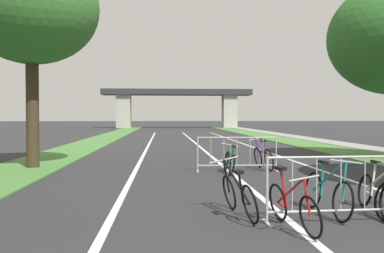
{
  "coord_description": "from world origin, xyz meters",
  "views": [
    {
      "loc": [
        -2.01,
        -1.55,
        1.67
      ],
      "look_at": [
        -0.03,
        26.87,
        0.98
      ],
      "focal_mm": 38.72,
      "sensor_mm": 36.0,
      "label": 1
    }
  ],
  "objects_px": {
    "bicycle_purple_3": "(263,158)",
    "tree_left_oak_mid": "(32,8)",
    "bicycle_green_0": "(229,162)",
    "bicycle_black_7": "(238,195)",
    "bicycle_teal_5": "(327,192)",
    "crowd_barrier_second": "(237,154)",
    "bicycle_red_4": "(292,205)",
    "bicycle_white_2": "(376,193)",
    "crowd_barrier_nearest": "(341,189)"
  },
  "relations": [
    {
      "from": "bicycle_white_2",
      "to": "bicycle_purple_3",
      "type": "height_order",
      "value": "bicycle_purple_3"
    },
    {
      "from": "crowd_barrier_second",
      "to": "bicycle_green_0",
      "type": "height_order",
      "value": "crowd_barrier_second"
    },
    {
      "from": "bicycle_red_4",
      "to": "bicycle_teal_5",
      "type": "xyz_separation_m",
      "value": [
        0.88,
        0.86,
        0.02
      ]
    },
    {
      "from": "bicycle_red_4",
      "to": "bicycle_green_0",
      "type": "bearing_deg",
      "value": -99.7
    },
    {
      "from": "bicycle_purple_3",
      "to": "bicycle_teal_5",
      "type": "bearing_deg",
      "value": -100.27
    },
    {
      "from": "crowd_barrier_second",
      "to": "bicycle_teal_5",
      "type": "xyz_separation_m",
      "value": [
        0.54,
        -5.6,
        -0.14
      ]
    },
    {
      "from": "bicycle_green_0",
      "to": "bicycle_white_2",
      "type": "bearing_deg",
      "value": -71.14
    },
    {
      "from": "crowd_barrier_second",
      "to": "bicycle_red_4",
      "type": "relative_size",
      "value": 1.53
    },
    {
      "from": "bicycle_white_2",
      "to": "bicycle_black_7",
      "type": "xyz_separation_m",
      "value": [
        -2.44,
        -0.12,
        0.01
      ]
    },
    {
      "from": "crowd_barrier_nearest",
      "to": "bicycle_purple_3",
      "type": "bearing_deg",
      "value": 87.01
    },
    {
      "from": "bicycle_teal_5",
      "to": "bicycle_black_7",
      "type": "relative_size",
      "value": 1.05
    },
    {
      "from": "crowd_barrier_second",
      "to": "bicycle_green_0",
      "type": "bearing_deg",
      "value": -123.92
    },
    {
      "from": "crowd_barrier_second",
      "to": "bicycle_purple_3",
      "type": "relative_size",
      "value": 1.5
    },
    {
      "from": "crowd_barrier_second",
      "to": "bicycle_teal_5",
      "type": "relative_size",
      "value": 1.41
    },
    {
      "from": "tree_left_oak_mid",
      "to": "bicycle_teal_5",
      "type": "xyz_separation_m",
      "value": [
        6.95,
        -6.68,
        -4.73
      ]
    },
    {
      "from": "crowd_barrier_nearest",
      "to": "bicycle_red_4",
      "type": "distance_m",
      "value": 0.98
    },
    {
      "from": "tree_left_oak_mid",
      "to": "crowd_barrier_nearest",
      "type": "bearing_deg",
      "value": -45.86
    },
    {
      "from": "crowd_barrier_second",
      "to": "bicycle_black_7",
      "type": "bearing_deg",
      "value": -99.96
    },
    {
      "from": "bicycle_black_7",
      "to": "bicycle_red_4",
      "type": "bearing_deg",
      "value": -59.72
    },
    {
      "from": "tree_left_oak_mid",
      "to": "bicycle_white_2",
      "type": "height_order",
      "value": "tree_left_oak_mid"
    },
    {
      "from": "bicycle_red_4",
      "to": "bicycle_black_7",
      "type": "bearing_deg",
      "value": -60.4
    },
    {
      "from": "bicycle_purple_3",
      "to": "bicycle_black_7",
      "type": "height_order",
      "value": "bicycle_purple_3"
    },
    {
      "from": "bicycle_green_0",
      "to": "bicycle_black_7",
      "type": "distance_m",
      "value": 5.24
    },
    {
      "from": "crowd_barrier_nearest",
      "to": "bicycle_green_0",
      "type": "distance_m",
      "value": 5.71
    },
    {
      "from": "crowd_barrier_second",
      "to": "tree_left_oak_mid",
      "type": "bearing_deg",
      "value": 170.44
    },
    {
      "from": "bicycle_green_0",
      "to": "bicycle_white_2",
      "type": "distance_m",
      "value": 5.37
    },
    {
      "from": "crowd_barrier_second",
      "to": "bicycle_green_0",
      "type": "xyz_separation_m",
      "value": [
        -0.31,
        -0.46,
        -0.18
      ]
    },
    {
      "from": "tree_left_oak_mid",
      "to": "bicycle_black_7",
      "type": "bearing_deg",
      "value": -51.2
    },
    {
      "from": "tree_left_oak_mid",
      "to": "bicycle_black_7",
      "type": "xyz_separation_m",
      "value": [
        5.41,
        -6.73,
        -4.75
      ]
    },
    {
      "from": "bicycle_teal_5",
      "to": "bicycle_black_7",
      "type": "bearing_deg",
      "value": -2.23
    },
    {
      "from": "bicycle_purple_3",
      "to": "bicycle_teal_5",
      "type": "xyz_separation_m",
      "value": [
        -0.36,
        -5.98,
        0.0
      ]
    },
    {
      "from": "crowd_barrier_second",
      "to": "bicycle_green_0",
      "type": "relative_size",
      "value": 1.53
    },
    {
      "from": "bicycle_red_4",
      "to": "bicycle_purple_3",
      "type": "bearing_deg",
      "value": -109.7
    },
    {
      "from": "bicycle_green_0",
      "to": "bicycle_white_2",
      "type": "relative_size",
      "value": 1.01
    },
    {
      "from": "bicycle_black_7",
      "to": "bicycle_teal_5",
      "type": "bearing_deg",
      "value": -7.04
    },
    {
      "from": "crowd_barrier_second",
      "to": "bicycle_purple_3",
      "type": "distance_m",
      "value": 0.99
    },
    {
      "from": "bicycle_red_4",
      "to": "bicycle_white_2",
      "type": "bearing_deg",
      "value": -161.9
    },
    {
      "from": "bicycle_purple_3",
      "to": "bicycle_red_4",
      "type": "distance_m",
      "value": 6.95
    },
    {
      "from": "tree_left_oak_mid",
      "to": "crowd_barrier_second",
      "type": "height_order",
      "value": "tree_left_oak_mid"
    },
    {
      "from": "bicycle_purple_3",
      "to": "bicycle_red_4",
      "type": "height_order",
      "value": "bicycle_purple_3"
    },
    {
      "from": "tree_left_oak_mid",
      "to": "bicycle_purple_3",
      "type": "xyz_separation_m",
      "value": [
        7.3,
        -0.7,
        -4.73
      ]
    },
    {
      "from": "crowd_barrier_nearest",
      "to": "bicycle_green_0",
      "type": "bearing_deg",
      "value": 98.78
    },
    {
      "from": "tree_left_oak_mid",
      "to": "bicycle_green_0",
      "type": "relative_size",
      "value": 4.3
    },
    {
      "from": "crowd_barrier_second",
      "to": "bicycle_white_2",
      "type": "bearing_deg",
      "value": -75.33
    },
    {
      "from": "bicycle_green_0",
      "to": "bicycle_black_7",
      "type": "relative_size",
      "value": 0.97
    },
    {
      "from": "bicycle_white_2",
      "to": "bicycle_black_7",
      "type": "bearing_deg",
      "value": 8.76
    },
    {
      "from": "bicycle_purple_3",
      "to": "bicycle_red_4",
      "type": "bearing_deg",
      "value": -107.09
    },
    {
      "from": "bicycle_white_2",
      "to": "bicycle_teal_5",
      "type": "xyz_separation_m",
      "value": [
        -0.9,
        -0.07,
        0.03
      ]
    },
    {
      "from": "bicycle_white_2",
      "to": "bicycle_purple_3",
      "type": "xyz_separation_m",
      "value": [
        -0.55,
        5.91,
        0.03
      ]
    },
    {
      "from": "bicycle_purple_3",
      "to": "tree_left_oak_mid",
      "type": "bearing_deg",
      "value": 167.68
    }
  ]
}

